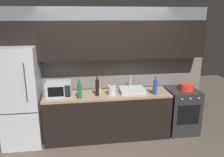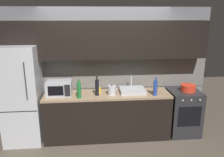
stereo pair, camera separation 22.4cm
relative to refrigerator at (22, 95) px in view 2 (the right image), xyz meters
The scene contains 13 objects.
back_wall 1.73m from the refrigerator, 10.69° to the left, with size 4.14×0.44×2.50m.
counter_run 1.65m from the refrigerator, ahead, with size 2.40×0.60×0.90m.
refrigerator is the anchor object (origin of this frame).
oven_range 3.15m from the refrigerator, ahead, with size 0.60×0.62×0.90m.
microwave 0.69m from the refrigerator, ahead, with size 0.46×0.35×0.27m.
sink_basin 2.07m from the refrigerator, ahead, with size 0.48×0.38×0.30m.
kettle 1.66m from the refrigerator, ahead, with size 0.19×0.15×0.20m.
wine_bottle_blue 2.47m from the refrigerator, ahead, with size 0.08×0.08×0.35m.
wine_bottle_green 1.08m from the refrigerator, 10.34° to the right, with size 0.08×0.08×0.35m.
wine_bottle_dark 1.39m from the refrigerator, ahead, with size 0.07×0.07×0.37m.
mug_orange 2.50m from the refrigerator, ahead, with size 0.09×0.09×0.11m, color orange.
mug_yellow 1.43m from the refrigerator, ahead, with size 0.07×0.07×0.10m, color gold.
cooking_pot 3.17m from the refrigerator, ahead, with size 0.29×0.29×0.13m.
Camera 2 is at (-0.29, -3.22, 2.36)m, focal length 36.67 mm.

